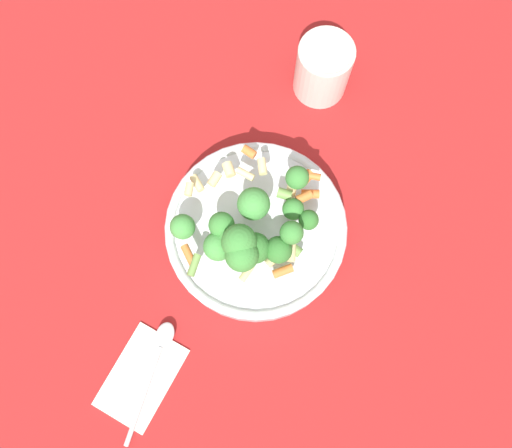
% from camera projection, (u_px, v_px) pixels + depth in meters
% --- Properties ---
extents(ground_plane, '(3.00, 3.00, 0.00)m').
position_uv_depth(ground_plane, '(256.00, 234.00, 0.76)').
color(ground_plane, maroon).
extents(bowl, '(0.26, 0.26, 0.05)m').
position_uv_depth(bowl, '(256.00, 230.00, 0.73)').
color(bowl, silver).
rests_on(bowl, ground_plane).
extents(pasta_salad, '(0.23, 0.20, 0.08)m').
position_uv_depth(pasta_salad, '(250.00, 230.00, 0.66)').
color(pasta_salad, '#8CB766').
rests_on(pasta_salad, bowl).
extents(cup, '(0.09, 0.09, 0.10)m').
position_uv_depth(cup, '(323.00, 68.00, 0.77)').
color(cup, silver).
rests_on(cup, ground_plane).
extents(napkin, '(0.15, 0.12, 0.01)m').
position_uv_depth(napkin, '(141.00, 377.00, 0.71)').
color(napkin, white).
rests_on(napkin, ground_plane).
extents(spoon, '(0.16, 0.09, 0.01)m').
position_uv_depth(spoon, '(156.00, 360.00, 0.70)').
color(spoon, silver).
rests_on(spoon, napkin).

